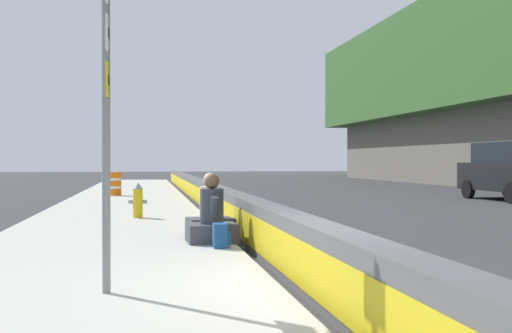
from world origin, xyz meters
TOP-DOWN VIEW (x-y plane):
  - ground_plane at (0.00, 0.00)m, footprint 160.00×160.00m
  - sidewalk_strip at (0.00, 2.65)m, footprint 80.00×4.40m
  - jersey_barrier at (0.00, 0.00)m, footprint 76.00×0.45m
  - route_sign_post at (0.03, 2.39)m, footprint 0.44×0.09m
  - fire_hydrant at (9.00, 2.17)m, footprint 0.26×0.46m
  - seated_person_foreground at (4.03, 0.83)m, footprint 0.78×0.90m
  - seated_person_middle at (5.15, 0.75)m, footprint 0.82×0.94m
  - backpack at (3.31, 0.76)m, footprint 0.32×0.28m
  - construction_barrel at (19.18, 3.21)m, footprint 0.54×0.54m
  - parked_car_fourth at (15.43, -12.08)m, footprint 4.81×2.09m

SIDE VIEW (x-z plane):
  - ground_plane at x=0.00m, z-range 0.00..0.00m
  - sidewalk_strip at x=0.00m, z-range 0.00..0.14m
  - backpack at x=3.31m, z-range 0.13..0.53m
  - jersey_barrier at x=0.00m, z-range 0.00..0.85m
  - seated_person_middle at x=5.15m, z-range -0.08..1.11m
  - seated_person_foreground at x=4.03m, z-range -0.09..1.12m
  - fire_hydrant at x=9.00m, z-range 0.15..1.03m
  - construction_barrel at x=19.18m, z-range 0.14..1.09m
  - parked_car_fourth at x=15.43m, z-range 0.04..2.32m
  - route_sign_post at x=0.03m, z-range 0.43..4.03m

